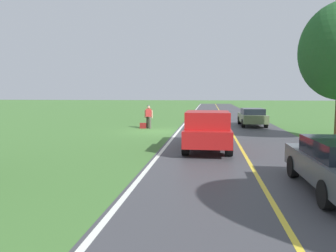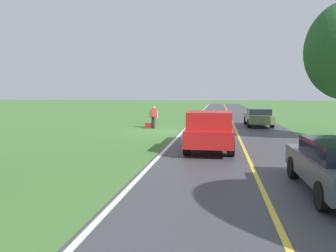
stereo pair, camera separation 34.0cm
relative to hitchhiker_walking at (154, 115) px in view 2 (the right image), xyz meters
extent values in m
plane|color=#427033|center=(-1.02, 1.86, -0.98)|extent=(200.00, 200.00, 0.00)
cube|color=#3D3D42|center=(-5.98, 1.86, -0.98)|extent=(7.60, 120.00, 0.00)
cube|color=silver|center=(-2.36, 1.86, -0.98)|extent=(0.16, 117.60, 0.00)
cube|color=gold|center=(-5.98, 1.86, -0.98)|extent=(0.14, 117.60, 0.00)
cylinder|color=#4C473D|center=(-0.12, 0.14, -0.54)|extent=(0.18, 0.18, 0.88)
cylinder|color=#4C473D|center=(0.11, -0.08, -0.54)|extent=(0.18, 0.18, 0.88)
cube|color=red|center=(0.00, 0.03, 0.19)|extent=(0.41, 0.28, 0.58)
sphere|color=tan|center=(0.00, 0.03, 0.59)|extent=(0.23, 0.23, 0.23)
sphere|color=#4C564C|center=(0.00, 0.03, 0.67)|extent=(0.20, 0.20, 0.20)
cube|color=#591E19|center=(0.01, -0.17, 0.22)|extent=(0.33, 0.22, 0.44)
cylinder|color=tan|center=(-0.26, 0.04, 0.08)|extent=(0.10, 0.10, 0.58)
cylinder|color=tan|center=(0.26, 0.06, 0.08)|extent=(0.10, 0.10, 0.58)
cube|color=maroon|center=(0.42, 0.10, -0.77)|extent=(0.47, 0.22, 0.41)
cube|color=#B21919|center=(-4.38, 8.31, -0.23)|extent=(2.02, 5.41, 0.70)
cube|color=#B21919|center=(-4.39, 9.50, 0.48)|extent=(1.85, 2.17, 0.72)
cube|color=black|center=(-4.39, 9.50, 0.55)|extent=(1.69, 1.30, 0.43)
cube|color=#B21919|center=(-5.32, 7.23, 0.34)|extent=(0.11, 3.02, 0.45)
cube|color=#B21919|center=(-3.44, 7.24, 0.34)|extent=(0.11, 3.02, 0.45)
cube|color=#B21919|center=(-4.37, 5.72, 0.34)|extent=(1.84, 0.11, 0.45)
cylinder|color=black|center=(-5.29, 10.06, -0.58)|extent=(0.30, 0.80, 0.80)
cylinder|color=black|center=(-3.49, 10.06, -0.58)|extent=(0.30, 0.80, 0.80)
cylinder|color=black|center=(-5.28, 6.76, -0.58)|extent=(0.30, 0.80, 0.80)
cylinder|color=black|center=(-3.48, 6.76, -0.58)|extent=(0.30, 0.80, 0.80)
cube|color=#66754C|center=(-7.88, -2.84, -0.34)|extent=(1.91, 4.43, 0.62)
cube|color=black|center=(-7.88, -2.64, 0.20)|extent=(1.66, 2.40, 0.46)
cylinder|color=black|center=(-7.01, -4.23, -0.65)|extent=(0.25, 0.66, 0.66)
cylinder|color=black|center=(-8.70, -4.25, -0.65)|extent=(0.25, 0.66, 0.66)
cylinder|color=black|center=(-7.05, -1.43, -0.65)|extent=(0.25, 0.66, 0.66)
cylinder|color=black|center=(-8.74, -1.45, -0.65)|extent=(0.25, 0.66, 0.66)
cylinder|color=black|center=(-7.07, 13.22, -0.65)|extent=(0.24, 0.66, 0.66)
cylinder|color=black|center=(-7.09, 16.02, -0.65)|extent=(0.24, 0.66, 0.66)
camera|label=1|loc=(-4.45, 23.45, 1.62)|focal=34.38mm
camera|label=2|loc=(-4.79, 23.40, 1.62)|focal=34.38mm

